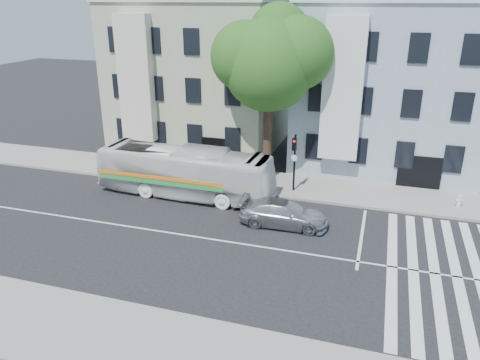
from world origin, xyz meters
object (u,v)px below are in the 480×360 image
at_px(sedan, 284,213).
at_px(bus, 185,172).
at_px(traffic_signal, 294,156).
at_px(fire_hydrant, 459,201).

bearing_deg(sedan, bus, 69.67).
relative_size(bus, traffic_signal, 2.92).
xyz_separation_m(bus, traffic_signal, (6.18, 2.29, 0.89)).
bearing_deg(fire_hydrant, sedan, -151.73).
relative_size(bus, sedan, 2.31).
height_order(bus, sedan, bus).
xyz_separation_m(traffic_signal, fire_hydrant, (9.47, 0.43, -1.84)).
relative_size(traffic_signal, fire_hydrant, 4.65).
distance_m(bus, sedan, 6.96).
height_order(sedan, fire_hydrant, sedan).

